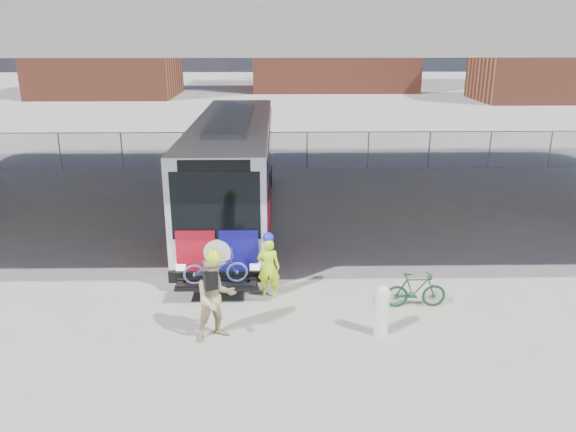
{
  "coord_description": "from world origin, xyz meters",
  "views": [
    {
      "loc": [
        -0.45,
        -15.0,
        6.49
      ],
      "look_at": [
        -0.16,
        -0.24,
        1.6
      ],
      "focal_mm": 35.0,
      "sensor_mm": 36.0,
      "label": 1
    }
  ],
  "objects_px": {
    "bus": "(233,161)",
    "cyclist_hivis": "(269,266)",
    "bollard": "(382,309)",
    "cyclist_tan": "(215,297)",
    "bike_parked": "(415,290)"
  },
  "relations": [
    {
      "from": "cyclist_hivis",
      "to": "cyclist_tan",
      "type": "xyz_separation_m",
      "value": [
        -1.12,
        -2.06,
        0.16
      ]
    },
    {
      "from": "bollard",
      "to": "cyclist_hivis",
      "type": "distance_m",
      "value": 3.23
    },
    {
      "from": "bollard",
      "to": "cyclist_tan",
      "type": "distance_m",
      "value": 3.67
    },
    {
      "from": "cyclist_hivis",
      "to": "bus",
      "type": "bearing_deg",
      "value": -73.64
    },
    {
      "from": "bus",
      "to": "cyclist_hivis",
      "type": "bearing_deg",
      "value": -78.3
    },
    {
      "from": "bollard",
      "to": "cyclist_tan",
      "type": "height_order",
      "value": "cyclist_tan"
    },
    {
      "from": "bus",
      "to": "bollard",
      "type": "xyz_separation_m",
      "value": [
        3.84,
        -8.33,
        -1.47
      ]
    },
    {
      "from": "cyclist_hivis",
      "to": "bike_parked",
      "type": "height_order",
      "value": "cyclist_hivis"
    },
    {
      "from": "bus",
      "to": "cyclist_hivis",
      "type": "xyz_separation_m",
      "value": [
        1.31,
        -6.33,
        -1.28
      ]
    },
    {
      "from": "bus",
      "to": "cyclist_hivis",
      "type": "relative_size",
      "value": 7.47
    },
    {
      "from": "bike_parked",
      "to": "cyclist_tan",
      "type": "bearing_deg",
      "value": 104.69
    },
    {
      "from": "cyclist_hivis",
      "to": "cyclist_tan",
      "type": "bearing_deg",
      "value": 66.05
    },
    {
      "from": "bollard",
      "to": "cyclist_tan",
      "type": "relative_size",
      "value": 0.57
    },
    {
      "from": "cyclist_hivis",
      "to": "bollard",
      "type": "bearing_deg",
      "value": 146.36
    },
    {
      "from": "bollard",
      "to": "cyclist_tan",
      "type": "xyz_separation_m",
      "value": [
        -3.65,
        -0.06,
        0.35
      ]
    }
  ]
}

